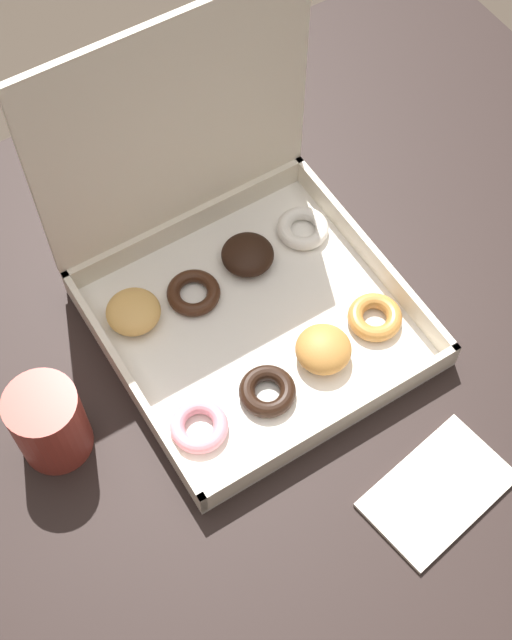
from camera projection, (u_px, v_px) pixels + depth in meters
ground_plane at (279, 557)px, 1.66m from camera, size 8.00×8.00×0.00m
dining_table at (292, 406)px, 1.08m from camera, size 1.12×0.97×0.77m
donut_box at (232, 264)px, 0.99m from camera, size 0.33×0.33×0.33m
coffee_mug at (49, 422)px, 0.91m from camera, size 0.08×0.08×0.10m
paper_napkin at (438, 491)px, 0.92m from camera, size 0.17×0.12×0.01m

